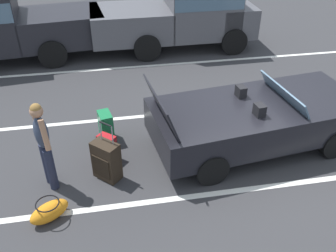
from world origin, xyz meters
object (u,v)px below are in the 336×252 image
suitcase_small_carryon (107,147)px  traveler_person (43,142)px  convertible_car (265,117)px  suitcase_large_black (106,161)px  suitcase_medium_bright (106,127)px  parked_pickup_truck_far (186,12)px  duffel_bag (49,211)px

suitcase_small_carryon → traveler_person: 1.35m
convertible_car → suitcase_large_black: bearing=-177.6°
suitcase_medium_bright → traveler_person: traveler_person is taller
suitcase_medium_bright → parked_pickup_truck_far: parked_pickup_truck_far is taller
suitcase_medium_bright → suitcase_large_black: bearing=76.5°
suitcase_small_carryon → parked_pickup_truck_far: 6.11m
traveler_person → suitcase_large_black: bearing=-22.5°
traveler_person → duffel_bag: bearing=-112.2°
suitcase_medium_bright → convertible_car: bearing=156.2°
suitcase_large_black → duffel_bag: (-0.94, -0.84, -0.21)m
convertible_car → suitcase_medium_bright: (-3.13, 0.66, -0.28)m
convertible_car → suitcase_medium_bright: size_ratio=6.98×
suitcase_large_black → suitcase_small_carryon: size_ratio=2.24×
suitcase_large_black → traveler_person: size_ratio=0.68×
duffel_bag → traveler_person: (-0.03, 0.81, 0.77)m
suitcase_medium_bright → suitcase_small_carryon: (-0.00, -0.62, -0.06)m
suitcase_medium_bright → traveler_person: bearing=38.6°
suitcase_large_black → suitcase_small_carryon: (0.03, 0.57, -0.12)m
suitcase_medium_bright → duffel_bag: (-0.97, -2.03, -0.15)m
suitcase_small_carryon → duffel_bag: (-0.97, -1.41, -0.09)m
suitcase_medium_bright → parked_pickup_truck_far: 5.56m
suitcase_medium_bright → suitcase_small_carryon: bearing=77.9°
duffel_bag → traveler_person: 1.12m
suitcase_large_black → suitcase_medium_bright: bearing=-137.5°
convertible_car → suitcase_small_carryon: size_ratio=8.66×
convertible_car → traveler_person: bearing=-179.4°
convertible_car → suitcase_medium_bright: 3.21m
traveler_person → convertible_car: bearing=-16.5°
parked_pickup_truck_far → convertible_car: bearing=-86.1°
duffel_bag → traveler_person: size_ratio=0.42×
suitcase_large_black → convertible_car: bearing=143.7°
convertible_car → traveler_person: 4.18m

